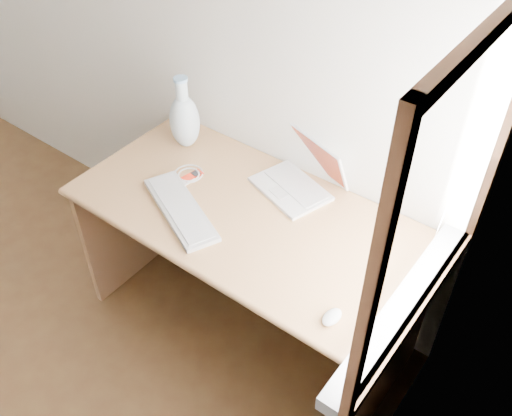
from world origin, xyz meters
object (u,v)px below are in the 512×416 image
Objects in this scene: laptop at (296,176)px; vase at (184,119)px; desk at (259,237)px; external_keyboard at (181,209)px.

vase is at bearing -155.84° from laptop.
external_keyboard reaches higher than desk.
vase is at bearing 168.02° from desk.
external_keyboard is 1.39× the size of vase.
vase is (-0.57, -0.06, 0.09)m from laptop.
vase reaches higher than laptop.
desk is at bearing -11.98° from vase.
external_keyboard is (-0.22, -0.25, 0.24)m from desk.
laptop is 0.76× the size of external_keyboard.
vase is at bearing 153.79° from external_keyboard.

